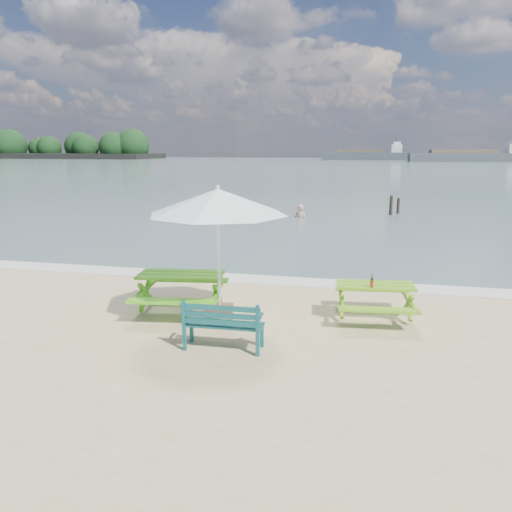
% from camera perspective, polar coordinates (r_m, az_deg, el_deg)
% --- Properties ---
extents(sea, '(300.00, 300.00, 0.00)m').
position_cam_1_polar(sea, '(93.12, 11.71, 9.92)').
color(sea, slate).
rests_on(sea, ground).
extents(foam_strip, '(22.00, 0.90, 0.01)m').
position_cam_1_polar(foam_strip, '(13.26, 3.47, -2.85)').
color(foam_strip, silver).
rests_on(foam_strip, ground).
extents(island_headland, '(90.00, 22.00, 7.60)m').
position_cam_1_polar(island_headland, '(185.66, -24.82, 11.13)').
color(island_headland, black).
rests_on(island_headland, ground).
extents(picnic_table_left, '(2.05, 2.22, 0.85)m').
position_cam_1_polar(picnic_table_left, '(10.82, -8.51, -4.25)').
color(picnic_table_left, '#4FAF1A').
rests_on(picnic_table_left, ground).
extents(picnic_table_right, '(1.72, 1.88, 0.74)m').
position_cam_1_polar(picnic_table_right, '(10.58, 13.40, -5.15)').
color(picnic_table_right, '#629E18').
rests_on(picnic_table_right, ground).
extents(park_bench, '(1.41, 0.52, 0.86)m').
position_cam_1_polar(park_bench, '(8.87, -3.74, -8.90)').
color(park_bench, '#104446').
rests_on(park_bench, ground).
extents(side_table, '(0.66, 0.66, 0.35)m').
position_cam_1_polar(side_table, '(10.08, -4.16, -6.73)').
color(side_table, brown).
rests_on(side_table, ground).
extents(patio_umbrella, '(3.32, 3.32, 2.70)m').
position_cam_1_polar(patio_umbrella, '(9.59, -4.38, 6.20)').
color(patio_umbrella, silver).
rests_on(patio_umbrella, ground).
extents(beer_bottle, '(0.07, 0.07, 0.26)m').
position_cam_1_polar(beer_bottle, '(10.21, 13.10, -3.02)').
color(beer_bottle, brown).
rests_on(beer_bottle, picnic_table_right).
extents(swimmer, '(0.77, 0.64, 1.80)m').
position_cam_1_polar(swimmer, '(25.47, 5.11, 3.90)').
color(swimmer, tan).
rests_on(swimmer, ground).
extents(mooring_pilings, '(0.56, 0.76, 1.22)m').
position_cam_1_polar(mooring_pilings, '(27.43, 15.48, 5.38)').
color(mooring_pilings, black).
rests_on(mooring_pilings, ground).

